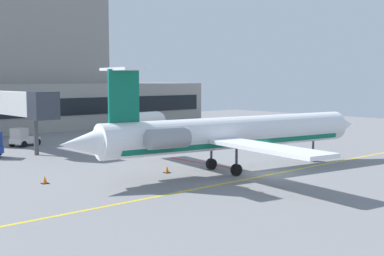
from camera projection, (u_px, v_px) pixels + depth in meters
The scene contains 8 objects.
ground at pixel (269, 174), 40.44m from camera, with size 120.00×120.00×0.11m.
terminal_building at pixel (8, 75), 75.10m from camera, with size 59.44×15.17×20.55m.
jet_bridge_west at pixel (5, 103), 55.16m from camera, with size 2.40×21.09×6.19m.
regional_jet at pixel (230, 133), 41.04m from camera, with size 28.37×22.93×8.14m.
pushback_tractor at pixel (23, 138), 56.82m from camera, with size 3.57×2.95×2.06m.
fuel_tank at pixel (145, 121), 71.53m from camera, with size 7.02×2.76×2.83m.
safety_cone_alpha at pixel (45, 180), 36.61m from camera, with size 0.47×0.47×0.55m.
safety_cone_bravo at pixel (167, 170), 40.78m from camera, with size 0.47×0.47×0.55m.
Camera 1 is at (-31.30, -25.51, 7.37)m, focal length 48.57 mm.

